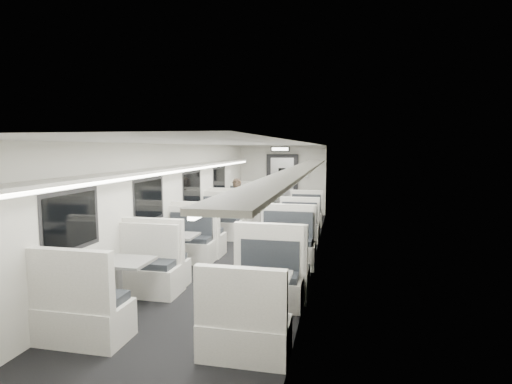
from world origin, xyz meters
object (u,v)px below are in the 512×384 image
at_px(booth_right_a, 303,218).
at_px(booth_right_c, 281,257).
at_px(booth_left_a, 238,212).
at_px(booth_left_c, 175,253).
at_px(vestibule_door, 282,185).
at_px(booth_left_b, 210,229).
at_px(booth_right_b, 295,233).
at_px(booth_right_d, 258,300).
at_px(booth_left_d, 119,286).
at_px(exit_sign, 280,149).
at_px(passenger, 237,206).

bearing_deg(booth_right_a, booth_right_c, -90.00).
distance_m(booth_left_a, booth_left_c, 4.66).
bearing_deg(vestibule_door, booth_right_a, -69.35).
relative_size(booth_left_b, booth_right_c, 0.99).
height_order(booth_right_b, booth_right_d, booth_right_b).
bearing_deg(booth_right_b, booth_right_a, 90.00).
bearing_deg(booth_right_a, booth_left_d, -107.87).
distance_m(booth_left_b, vestibule_door, 5.01).
bearing_deg(booth_right_c, booth_right_a, 90.00).
distance_m(booth_left_b, booth_right_b, 2.01).
relative_size(booth_left_a, exit_sign, 3.71).
bearing_deg(booth_right_b, booth_left_c, -131.54).
height_order(booth_right_a, passenger, passenger).
bearing_deg(booth_left_a, booth_right_d, -73.12).
relative_size(booth_right_b, booth_right_c, 0.90).
relative_size(booth_left_d, vestibule_door, 1.05).
distance_m(booth_right_c, booth_right_d, 1.94).
bearing_deg(booth_left_b, booth_left_a, 90.00).
bearing_deg(booth_right_b, passenger, 142.57).
bearing_deg(booth_right_b, booth_left_a, 129.77).
distance_m(booth_left_a, vestibule_door, 2.58).
relative_size(booth_left_d, booth_right_a, 1.12).
relative_size(booth_left_b, passenger, 1.49).
xyz_separation_m(booth_left_a, vestibule_door, (1.00, 2.29, 0.63)).
height_order(booth_left_b, booth_right_d, booth_left_b).
height_order(booth_left_a, booth_right_a, booth_left_a).
bearing_deg(booth_left_c, booth_left_d, -90.00).
distance_m(booth_left_a, booth_right_b, 3.13).
bearing_deg(exit_sign, booth_right_c, -81.20).
bearing_deg(passenger, vestibule_door, 78.43).
relative_size(booth_right_b, exit_sign, 3.27).
bearing_deg(booth_right_d, booth_left_d, 179.23).
distance_m(booth_left_b, booth_left_c, 2.09).
relative_size(booth_left_d, booth_right_c, 0.98).
distance_m(passenger, vestibule_door, 3.46).
bearing_deg(booth_left_a, exit_sign, 61.00).
relative_size(booth_right_a, vestibule_door, 0.94).
bearing_deg(booth_right_d, booth_right_a, 90.00).
height_order(booth_left_d, booth_right_a, booth_left_d).
height_order(booth_left_a, vestibule_door, vestibule_door).
height_order(passenger, exit_sign, exit_sign).
xyz_separation_m(booth_right_c, vestibule_door, (-1.00, 6.94, 0.64)).
bearing_deg(booth_left_c, booth_left_a, 90.00).
bearing_deg(vestibule_door, booth_right_c, -81.81).
relative_size(booth_left_c, booth_left_d, 0.94).
height_order(booth_left_d, vestibule_door, vestibule_door).
bearing_deg(booth_right_a, booth_left_b, -132.09).
xyz_separation_m(booth_left_d, booth_right_c, (2.00, 1.91, 0.01)).
xyz_separation_m(booth_left_d, passenger, (0.26, 5.49, 0.35)).
relative_size(booth_right_c, booth_right_d, 1.11).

